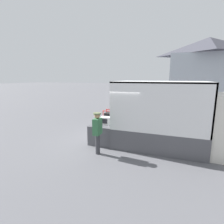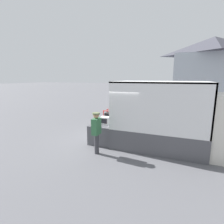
# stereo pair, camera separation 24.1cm
# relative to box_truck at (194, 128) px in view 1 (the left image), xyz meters

# --- Properties ---
(ground_plane) EXTENTS (160.00, 160.00, 0.00)m
(ground_plane) POSITION_rel_box_truck_xyz_m (-3.35, 0.00, -0.99)
(ground_plane) COLOR slate
(box_truck) EXTENTS (5.68, 2.38, 2.90)m
(box_truck) POSITION_rel_box_truck_xyz_m (0.00, 0.00, 0.00)
(box_truck) COLOR silver
(box_truck) RESTS_ON ground
(tailgate_deck) EXTENTS (1.11, 2.26, 0.90)m
(tailgate_deck) POSITION_rel_box_truck_xyz_m (-3.91, 0.00, -0.54)
(tailgate_deck) COLOR #4C4C51
(tailgate_deck) RESTS_ON ground
(microwave) EXTENTS (0.51, 0.35, 0.34)m
(microwave) POSITION_rel_box_truck_xyz_m (-3.82, -0.41, 0.08)
(microwave) COLOR white
(microwave) RESTS_ON tailgate_deck
(portable_generator) EXTENTS (0.56, 0.50, 0.52)m
(portable_generator) POSITION_rel_box_truck_xyz_m (-3.94, 0.37, 0.11)
(portable_generator) COLOR black
(portable_generator) RESTS_ON tailgate_deck
(worker_person) EXTENTS (0.31, 0.44, 1.71)m
(worker_person) POSITION_rel_box_truck_xyz_m (-3.65, -1.78, 0.06)
(worker_person) COLOR #38383D
(worker_person) RESTS_ON ground
(house_backdrop) EXTENTS (8.49, 7.03, 7.60)m
(house_backdrop) POSITION_rel_box_truck_xyz_m (2.43, 15.97, 2.89)
(house_backdrop) COLOR #A8B2BC
(house_backdrop) RESTS_ON ground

